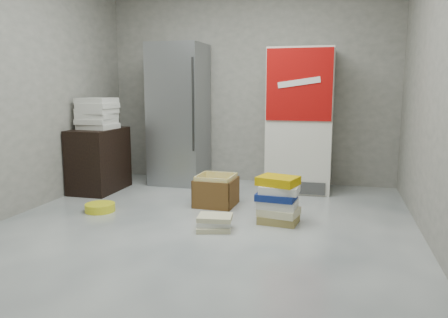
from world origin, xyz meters
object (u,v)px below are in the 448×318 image
coke_cooler (301,120)px  cardboard_box (216,193)px  phonebook_stack_main (278,200)px  steel_fridge (179,115)px  wood_shelf (99,160)px

coke_cooler → cardboard_box: size_ratio=4.02×
phonebook_stack_main → cardboard_box: size_ratio=1.02×
steel_fridge → coke_cooler: steel_fridge is taller
wood_shelf → coke_cooler: bearing=16.3°
steel_fridge → wood_shelf: 1.23m
coke_cooler → cardboard_box: 1.53m
phonebook_stack_main → coke_cooler: bearing=95.4°
cardboard_box → phonebook_stack_main: bearing=-29.1°
steel_fridge → coke_cooler: 1.65m
steel_fridge → phonebook_stack_main: size_ratio=4.14×
wood_shelf → phonebook_stack_main: size_ratio=1.74×
wood_shelf → cardboard_box: 1.70m
coke_cooler → wood_shelf: coke_cooler is taller
coke_cooler → cardboard_box: (-0.83, -1.03, -0.76)m
wood_shelf → cardboard_box: wood_shelf is taller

